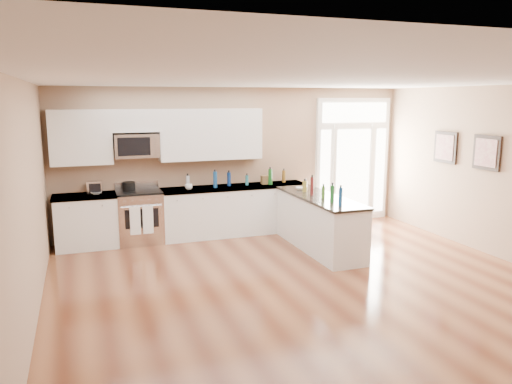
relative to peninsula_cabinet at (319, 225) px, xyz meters
The scene contains 20 objects.
ground 2.46m from the peninsula_cabinet, 112.44° to the right, with size 8.00×8.00×0.00m, color #5A2C19.
room_shell 2.74m from the peninsula_cabinet, 112.44° to the right, with size 8.00×8.00×8.00m.
back_cabinet_left 4.06m from the peninsula_cabinet, 159.09° to the left, with size 1.10×0.66×0.94m.
back_cabinet_right 1.81m from the peninsula_cabinet, 126.68° to the left, with size 2.85×0.66×0.94m.
peninsula_cabinet is the anchor object (origin of this frame).
upper_cabinet_left 4.39m from the peninsula_cabinet, 157.26° to the left, with size 1.04×0.33×0.95m, color white.
upper_cabinet_right 2.65m from the peninsula_cabinet, 133.15° to the left, with size 1.94×0.33×0.95m, color white.
upper_cabinet_short 3.73m from the peninsula_cabinet, 150.98° to the left, with size 0.82×0.33×0.40m, color white.
microwave 3.53m from the peninsula_cabinet, 151.57° to the left, with size 0.78×0.41×0.42m.
entry_door 2.52m from the peninsula_cabinet, 46.51° to the left, with size 1.70×0.10×2.60m.
wall_art_near 2.84m from the peninsula_cabinet, ahead, with size 0.05×0.58×0.58m.
wall_art_far 3.02m from the peninsula_cabinet, 22.25° to the right, with size 0.05×0.58×0.58m.
kitchen_range 3.22m from the peninsula_cabinet, 153.31° to the left, with size 0.79×0.70×1.08m.
stockpot 3.47m from the peninsula_cabinet, 152.84° to the left, with size 0.23×0.23×0.18m, color black.
toaster_oven 4.00m from the peninsula_cabinet, 156.66° to the left, with size 0.25×0.20×0.22m, color silver.
cardboard_box 1.64m from the peninsula_cabinet, 106.01° to the left, with size 0.20×0.15×0.16m, color brown.
bowl_left 3.93m from the peninsula_cabinet, 158.08° to the left, with size 0.18×0.18×0.04m, color white.
bowl_peninsula 0.86m from the peninsula_cabinet, 95.78° to the left, with size 0.15×0.15×0.05m, color white.
cup_counter 2.47m from the peninsula_cabinet, 145.60° to the left, with size 0.13×0.13×0.10m, color white.
counter_bottles 1.17m from the peninsula_cabinet, 126.81° to the left, with size 2.02×2.44×0.32m.
Camera 1 is at (-2.91, -5.30, 2.58)m, focal length 35.00 mm.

